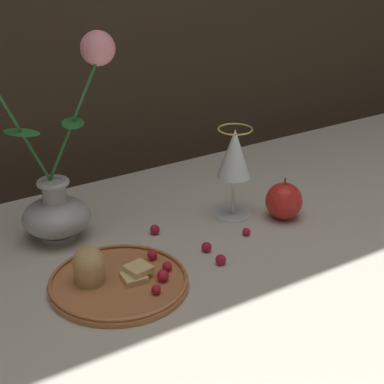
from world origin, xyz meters
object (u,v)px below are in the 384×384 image
(plate_with_pastries, at_px, (114,278))
(wine_glass, at_px, (234,157))
(vase, at_px, (59,183))
(apple_beside_vase, at_px, (284,201))

(plate_with_pastries, relative_size, wine_glass, 1.27)
(plate_with_pastries, height_order, wine_glass, wine_glass)
(vase, xyz_separation_m, apple_beside_vase, (0.39, -0.16, -0.07))
(wine_glass, bearing_deg, apple_beside_vase, -41.27)
(vase, height_order, wine_glass, vase)
(wine_glass, distance_m, apple_beside_vase, 0.13)
(wine_glass, height_order, apple_beside_vase, wine_glass)
(vase, bearing_deg, plate_with_pastries, -89.37)
(vase, distance_m, apple_beside_vase, 0.43)
(plate_with_pastries, distance_m, apple_beside_vase, 0.39)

